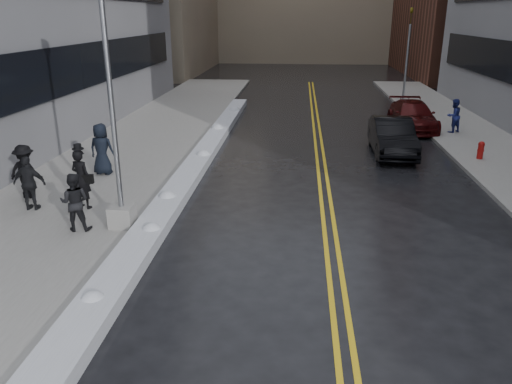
% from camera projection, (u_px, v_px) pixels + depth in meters
% --- Properties ---
extents(ground, '(160.00, 160.00, 0.00)m').
position_uv_depth(ground, '(230.00, 270.00, 11.93)').
color(ground, black).
rests_on(ground, ground).
extents(sidewalk_west, '(5.50, 50.00, 0.15)m').
position_uv_depth(sidewalk_west, '(130.00, 152.00, 21.75)').
color(sidewalk_west, gray).
rests_on(sidewalk_west, ground).
extents(sidewalk_east, '(4.00, 50.00, 0.15)m').
position_uv_depth(sidewalk_east, '(504.00, 161.00, 20.47)').
color(sidewalk_east, gray).
rests_on(sidewalk_east, ground).
extents(lane_line_left, '(0.12, 50.00, 0.01)m').
position_uv_depth(lane_line_left, '(317.00, 158.00, 21.12)').
color(lane_line_left, gold).
rests_on(lane_line_left, ground).
extents(lane_line_right, '(0.12, 50.00, 0.01)m').
position_uv_depth(lane_line_right, '(324.00, 158.00, 21.09)').
color(lane_line_right, gold).
rests_on(lane_line_right, ground).
extents(snow_ridge, '(0.90, 30.00, 0.34)m').
position_uv_depth(snow_ridge, '(196.00, 165.00, 19.58)').
color(snow_ridge, silver).
rests_on(snow_ridge, ground).
extents(lamppost, '(0.65, 0.65, 7.62)m').
position_uv_depth(lamppost, '(115.00, 143.00, 13.22)').
color(lamppost, gray).
rests_on(lamppost, sidewalk_west).
extents(fire_hydrant, '(0.26, 0.26, 0.73)m').
position_uv_depth(fire_hydrant, '(481.00, 149.00, 20.39)').
color(fire_hydrant, maroon).
rests_on(fire_hydrant, sidewalk_east).
extents(traffic_signal, '(0.16, 0.20, 6.00)m').
position_uv_depth(traffic_signal, '(408.00, 52.00, 32.60)').
color(traffic_signal, gray).
rests_on(traffic_signal, sidewalk_east).
extents(pedestrian_fedora, '(0.78, 0.64, 1.85)m').
position_uv_depth(pedestrian_fedora, '(82.00, 179.00, 15.05)').
color(pedestrian_fedora, black).
rests_on(pedestrian_fedora, sidewalk_west).
extents(pedestrian_b, '(0.86, 0.71, 1.63)m').
position_uv_depth(pedestrian_b, '(75.00, 202.00, 13.52)').
color(pedestrian_b, black).
rests_on(pedestrian_b, sidewalk_west).
extents(pedestrian_c, '(0.98, 0.68, 1.90)m').
position_uv_depth(pedestrian_c, '(102.00, 149.00, 18.27)').
color(pedestrian_c, black).
rests_on(pedestrian_c, sidewalk_west).
extents(pedestrian_d, '(0.99, 0.42, 1.67)m').
position_uv_depth(pedestrian_d, '(29.00, 183.00, 14.93)').
color(pedestrian_d, black).
rests_on(pedestrian_d, sidewalk_west).
extents(pedestrian_e, '(1.18, 0.75, 1.75)m').
position_uv_depth(pedestrian_e, '(26.00, 171.00, 15.93)').
color(pedestrian_e, black).
rests_on(pedestrian_e, sidewalk_west).
extents(pedestrian_east, '(1.02, 0.96, 1.66)m').
position_uv_depth(pedestrian_east, '(454.00, 116.00, 24.83)').
color(pedestrian_east, navy).
rests_on(pedestrian_east, sidewalk_east).
extents(car_black, '(1.70, 4.68, 1.53)m').
position_uv_depth(car_black, '(392.00, 137.00, 21.56)').
color(car_black, black).
rests_on(car_black, ground).
extents(car_maroon, '(2.06, 4.97, 1.44)m').
position_uv_depth(car_maroon, '(413.00, 116.00, 26.21)').
color(car_maroon, '#3B090A').
rests_on(car_maroon, ground).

